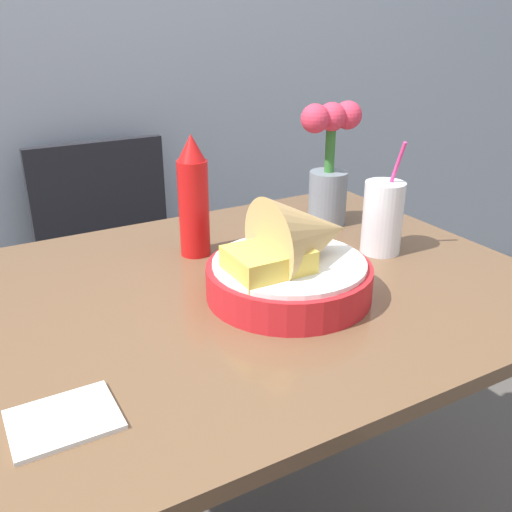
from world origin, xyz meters
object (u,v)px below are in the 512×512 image
Objects in this scene: ketchup_bottle at (193,198)px; food_basket at (295,260)px; flower_vase at (329,163)px; drink_cup at (384,220)px; chair_far_window at (116,266)px.

food_basket is at bearing -73.23° from ketchup_bottle.
ketchup_bottle is at bearing 106.77° from food_basket.
drink_cup is at bearing -92.16° from flower_vase.
drink_cup is 0.84× the size of flower_vase.
food_basket is 0.26m from drink_cup.
flower_vase is at bearing 45.48° from food_basket.
ketchup_bottle is at bearing -89.57° from chair_far_window.
flower_vase is (0.26, 0.26, 0.08)m from food_basket.
drink_cup reaches higher than chair_far_window.
chair_far_window is at bearing 95.21° from food_basket.
food_basket is 1.24× the size of drink_cup.
ketchup_bottle is 1.06× the size of drink_cup.
flower_vase reaches higher than ketchup_bottle.
drink_cup is at bearing -67.34° from chair_far_window.
flower_vase is at bearing 87.84° from drink_cup.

